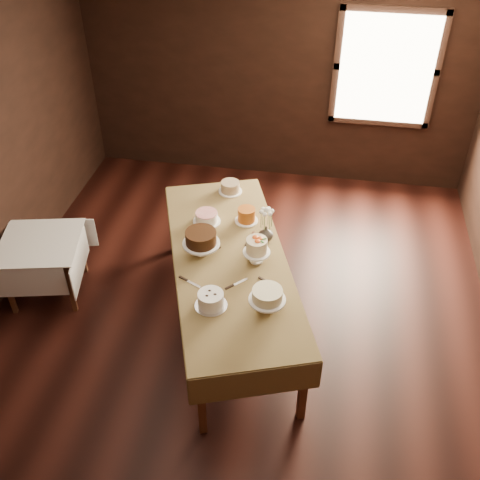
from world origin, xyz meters
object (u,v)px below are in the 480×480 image
(display_table, at_px, (230,263))
(cake_cream, at_px, (267,300))
(side_table, at_px, (41,248))
(cake_server_a, at_px, (241,282))
(cake_lattice, at_px, (207,218))
(flower_vase, at_px, (266,233))
(cake_server_d, at_px, (251,236))
(cake_chocolate, at_px, (201,243))
(cake_server_c, at_px, (215,238))
(cake_caramel, at_px, (246,215))
(cake_server_b, at_px, (274,285))
(cake_flowers, at_px, (257,251))
(cake_speckled, at_px, (230,187))
(cake_swirl, at_px, (211,300))
(cake_server_e, at_px, (194,284))

(display_table, xyz_separation_m, cake_cream, (0.43, -0.59, 0.16))
(side_table, height_order, cake_server_a, cake_server_a)
(cake_lattice, distance_m, flower_vase, 0.65)
(cake_server_d, bearing_deg, cake_chocolate, 138.97)
(cake_server_c, bearing_deg, display_table, -172.66)
(display_table, height_order, cake_cream, cake_cream)
(side_table, distance_m, cake_server_d, 2.14)
(cake_caramel, height_order, cake_server_b, cake_caramel)
(cake_lattice, distance_m, cake_server_a, 0.96)
(display_table, relative_size, flower_vase, 18.81)
(cake_flowers, xyz_separation_m, flower_vase, (0.04, 0.33, -0.04))
(cake_speckled, bearing_deg, cake_server_a, -75.69)
(cake_cream, bearing_deg, cake_server_d, 106.32)
(cake_caramel, relative_size, cake_swirl, 0.84)
(cake_caramel, relative_size, cake_flowers, 0.91)
(cake_server_c, bearing_deg, cake_server_a, -177.18)
(cake_flowers, height_order, flower_vase, cake_flowers)
(cake_caramel, distance_m, cake_server_b, 0.98)
(cake_server_e, relative_size, flower_vase, 1.61)
(cake_caramel, xyz_separation_m, cake_server_a, (0.10, -0.90, -0.07))
(cake_server_c, bearing_deg, cake_cream, -172.94)
(display_table, relative_size, cake_chocolate, 6.92)
(display_table, height_order, cake_server_a, cake_server_a)
(cake_caramel, bearing_deg, flower_vase, -48.96)
(cake_chocolate, height_order, cake_server_a, cake_chocolate)
(side_table, height_order, cake_chocolate, cake_chocolate)
(cake_speckled, xyz_separation_m, flower_vase, (0.49, -0.77, 0.02))
(cake_chocolate, xyz_separation_m, cake_server_e, (0.03, -0.44, -0.11))
(cake_flowers, distance_m, cake_cream, 0.62)
(cake_swirl, height_order, cake_server_b, cake_swirl)
(cake_lattice, xyz_separation_m, cake_swirl, (0.29, -1.16, 0.02))
(cake_swirl, relative_size, cake_cream, 0.89)
(cake_speckled, xyz_separation_m, cake_flowers, (0.45, -1.09, 0.05))
(cake_server_a, relative_size, cake_server_b, 1.00)
(cake_caramel, relative_size, cake_chocolate, 0.58)
(side_table, bearing_deg, cake_swirl, -20.80)
(cake_speckled, distance_m, cake_server_a, 1.45)
(cake_server_c, xyz_separation_m, cake_server_e, (-0.05, -0.67, 0.00))
(cake_cream, height_order, cake_server_d, cake_cream)
(cake_caramel, relative_size, cake_server_d, 0.97)
(cake_caramel, bearing_deg, cake_server_e, -106.74)
(display_table, height_order, cake_lattice, cake_lattice)
(cake_server_b, bearing_deg, cake_server_d, 143.78)
(cake_server_a, xyz_separation_m, cake_server_c, (-0.35, 0.57, 0.00))
(cake_lattice, height_order, cake_server_a, cake_lattice)
(cake_swirl, bearing_deg, side_table, 159.20)
(cake_lattice, distance_m, cake_server_b, 1.13)
(cake_server_b, bearing_deg, cake_server_c, 168.02)
(side_table, bearing_deg, cake_server_e, -16.05)
(cake_chocolate, distance_m, flower_vase, 0.64)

